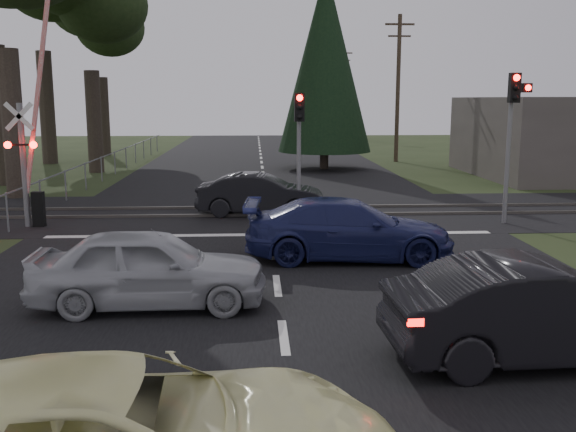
{
  "coord_description": "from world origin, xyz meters",
  "views": [
    {
      "loc": [
        -0.46,
        -10.13,
        3.92
      ],
      "look_at": [
        0.29,
        4.15,
        1.3
      ],
      "focal_mm": 40.0,
      "sensor_mm": 36.0,
      "label": 1
    }
  ],
  "objects": [
    {
      "name": "utility_pole_mid",
      "position": [
        8.5,
        30.0,
        4.73
      ],
      "size": [
        1.8,
        0.26,
        9.0
      ],
      "color": "#4C3D2D",
      "rests_on": "ground"
    },
    {
      "name": "rail_near",
      "position": [
        0.0,
        11.2,
        0.05
      ],
      "size": [
        120.0,
        0.12,
        0.1
      ],
      "primitive_type": "cube",
      "color": "#59544C",
      "rests_on": "ground"
    },
    {
      "name": "dark_car_far",
      "position": [
        -0.25,
        11.51,
        0.71
      ],
      "size": [
        4.42,
        1.91,
        1.41
      ],
      "primitive_type": "imported",
      "rotation": [
        0.0,
        0.0,
        1.47
      ],
      "color": "black",
      "rests_on": "ground"
    },
    {
      "name": "euc_tree_e",
      "position": [
        -11.0,
        36.0,
        9.51
      ],
      "size": [
        6.0,
        6.0,
        13.2
      ],
      "color": "#473D33",
      "rests_on": "ground"
    },
    {
      "name": "road",
      "position": [
        0.0,
        10.0,
        0.01
      ],
      "size": [
        14.0,
        100.0,
        0.01
      ],
      "primitive_type": "cube",
      "color": "black",
      "rests_on": "ground"
    },
    {
      "name": "traffic_signal_center",
      "position": [
        1.0,
        10.68,
        2.81
      ],
      "size": [
        0.32,
        0.48,
        4.1
      ],
      "color": "slate",
      "rests_on": "ground"
    },
    {
      "name": "dark_hatchback",
      "position": [
        3.84,
        -1.15,
        0.78
      ],
      "size": [
        4.78,
        1.87,
        1.55
      ],
      "primitive_type": "imported",
      "rotation": [
        0.0,
        0.0,
        1.62
      ],
      "color": "black",
      "rests_on": "ground"
    },
    {
      "name": "rail_far",
      "position": [
        0.0,
        12.8,
        0.05
      ],
      "size": [
        120.0,
        0.12,
        0.1
      ],
      "primitive_type": "cube",
      "color": "#59544C",
      "rests_on": "ground"
    },
    {
      "name": "fence_left",
      "position": [
        -7.8,
        22.5,
        0.0
      ],
      "size": [
        0.1,
        36.0,
        1.2
      ],
      "primitive_type": null,
      "color": "slate",
      "rests_on": "ground"
    },
    {
      "name": "stop_line",
      "position": [
        0.0,
        8.2,
        0.01
      ],
      "size": [
        13.0,
        0.35,
        0.0
      ],
      "primitive_type": "cube",
      "color": "silver",
      "rests_on": "ground"
    },
    {
      "name": "silver_car",
      "position": [
        -2.47,
        1.78,
        0.76
      ],
      "size": [
        4.46,
        1.85,
        1.51
      ],
      "primitive_type": "imported",
      "rotation": [
        0.0,
        0.0,
        1.59
      ],
      "color": "#A6A8AE",
      "rests_on": "ground"
    },
    {
      "name": "blue_sedan",
      "position": [
        1.86,
        5.27,
        0.74
      ],
      "size": [
        5.26,
        2.44,
        1.49
      ],
      "primitive_type": "imported",
      "rotation": [
        0.0,
        0.0,
        1.5
      ],
      "color": "navy",
      "rests_on": "ground"
    },
    {
      "name": "crossing_signal",
      "position": [
        -7.27,
        9.79,
        2.06
      ],
      "size": [
        1.62,
        0.38,
        6.96
      ],
      "color": "slate",
      "rests_on": "ground"
    },
    {
      "name": "rail_corridor",
      "position": [
        0.0,
        12.0,
        0.01
      ],
      "size": [
        120.0,
        8.0,
        0.01
      ],
      "primitive_type": "cube",
      "color": "black",
      "rests_on": "ground"
    },
    {
      "name": "ground",
      "position": [
        0.0,
        0.0,
        0.0
      ],
      "size": [
        120.0,
        120.0,
        0.0
      ],
      "primitive_type": "plane",
      "color": "#253216",
      "rests_on": "ground"
    },
    {
      "name": "traffic_signal_right",
      "position": [
        7.55,
        9.47,
        3.31
      ],
      "size": [
        0.68,
        0.48,
        4.7
      ],
      "color": "slate",
      "rests_on": "ground"
    },
    {
      "name": "utility_pole_far",
      "position": [
        8.5,
        55.0,
        4.73
      ],
      "size": [
        1.8,
        0.26,
        9.0
      ],
      "color": "#4C3D2D",
      "rests_on": "ground"
    },
    {
      "name": "conifer_tree",
      "position": [
        3.5,
        26.0,
        5.99
      ],
      "size": [
        5.2,
        5.2,
        11.0
      ],
      "color": "#473D33",
      "rests_on": "ground"
    }
  ]
}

